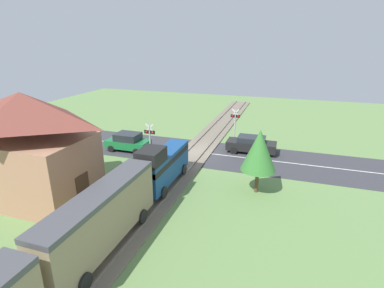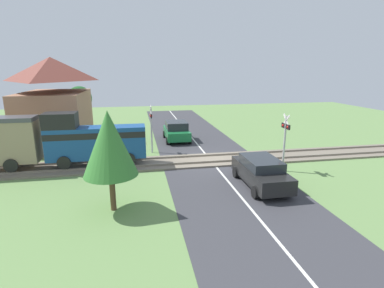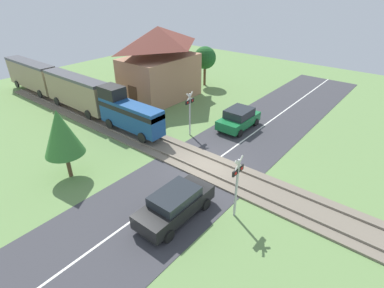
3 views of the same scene
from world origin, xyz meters
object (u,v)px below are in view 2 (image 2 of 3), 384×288
Objects in this scene: crossing_signal_east_approach at (151,123)px; station_building at (55,102)px; crossing_signal_west_approach at (285,135)px; car_near_crossing at (261,171)px; car_far_side at (176,131)px; pedestrian_by_station at (36,149)px.

crossing_signal_east_approach is 0.44× the size of station_building.
station_building is at bearing 56.11° from crossing_signal_west_approach.
car_far_side is at bearing 15.06° from car_near_crossing.
pedestrian_by_station is (-0.21, 7.66, -1.46)m from crossing_signal_east_approach.
crossing_signal_east_approach is at bearing -121.07° from station_building.
crossing_signal_west_approach is 17.70m from station_building.
crossing_signal_west_approach is 0.44× the size of station_building.
car_far_side is 1.14× the size of crossing_signal_east_approach.
crossing_signal_west_approach is at bearing -126.52° from crossing_signal_east_approach.
station_building is 4.95× the size of pedestrian_by_station.
station_building is (11.78, 12.43, 2.52)m from car_near_crossing.
crossing_signal_east_approach is at bearing 53.48° from crossing_signal_west_approach.
crossing_signal_west_approach reaches higher than car_near_crossing.
crossing_signal_west_approach is at bearing -149.77° from car_far_side.
pedestrian_by_station reaches higher than car_near_crossing.
car_far_side is 2.51× the size of pedestrian_by_station.
car_near_crossing is 14.64m from pedestrian_by_station.
car_near_crossing is 17.31m from station_building.
crossing_signal_east_approach is at bearing -88.43° from pedestrian_by_station.
crossing_signal_west_approach reaches higher than pedestrian_by_station.
pedestrian_by_station is at bearing 109.72° from car_far_side.
station_building is at bearing 58.93° from crossing_signal_east_approach.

